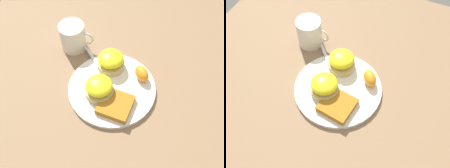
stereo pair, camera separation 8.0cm
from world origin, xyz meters
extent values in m
plane|color=#846647|center=(0.00, 0.00, 0.00)|extent=(1.10, 1.10, 0.00)
cylinder|color=silver|center=(0.00, 0.00, 0.01)|extent=(0.27, 0.27, 0.01)
cylinder|color=tan|center=(-0.02, 0.08, 0.03)|extent=(0.09, 0.09, 0.02)
ellipsoid|color=yellow|center=(-0.02, 0.08, 0.06)|extent=(0.08, 0.08, 0.04)
cylinder|color=tan|center=(-0.03, -0.03, 0.03)|extent=(0.09, 0.09, 0.02)
ellipsoid|color=yellow|center=(-0.03, -0.03, 0.06)|extent=(0.08, 0.08, 0.04)
cube|color=#A5691B|center=(0.03, -0.06, 0.02)|extent=(0.11, 0.10, 0.02)
ellipsoid|color=orange|center=(0.08, 0.06, 0.04)|extent=(0.07, 0.07, 0.04)
cube|color=silver|center=(-0.09, 0.09, 0.02)|extent=(0.09, 0.10, 0.00)
cube|color=silver|center=(0.01, -0.01, 0.02)|extent=(0.05, 0.05, 0.00)
cylinder|color=silver|center=(-0.17, 0.15, 0.05)|extent=(0.09, 0.09, 0.10)
torus|color=silver|center=(-0.13, 0.15, 0.06)|extent=(0.05, 0.01, 0.05)
camera|label=1|loc=(0.11, -0.44, 0.70)|focal=42.00mm
camera|label=2|loc=(0.18, -0.41, 0.70)|focal=42.00mm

